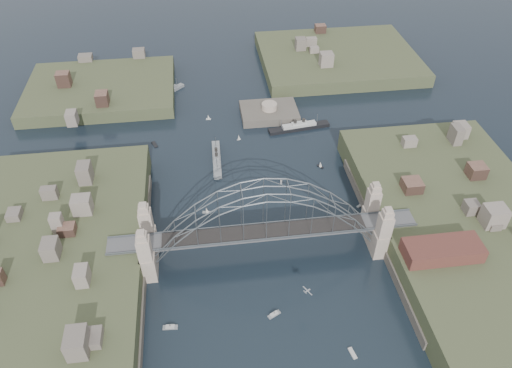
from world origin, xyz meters
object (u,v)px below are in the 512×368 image
(fort_island, at_px, (269,116))
(wharf_shed, at_px, (443,250))
(bridge, at_px, (265,221))
(ocean_liner, at_px, (299,127))
(naval_cruiser_near, at_px, (217,159))
(naval_cruiser_far, at_px, (169,91))

(fort_island, xyz_separation_m, wharf_shed, (32.00, -84.00, 10.34))
(bridge, relative_size, wharf_shed, 4.20)
(fort_island, relative_size, ocean_liner, 0.92)
(fort_island, xyz_separation_m, naval_cruiser_near, (-22.44, -26.43, 1.29))
(bridge, distance_m, ocean_liner, 64.12)
(bridge, xyz_separation_m, fort_island, (12.00, 70.00, -12.66))
(fort_island, xyz_separation_m, naval_cruiser_far, (-39.31, 22.62, 1.18))
(wharf_shed, relative_size, ocean_liner, 0.84)
(naval_cruiser_near, xyz_separation_m, ocean_liner, (32.26, 15.63, -0.05))
(bridge, xyz_separation_m, ocean_liner, (21.82, 59.20, -11.43))
(bridge, height_order, naval_cruiser_far, bridge)
(fort_island, distance_m, naval_cruiser_near, 34.69)
(fort_island, height_order, wharf_shed, wharf_shed)
(wharf_shed, xyz_separation_m, ocean_liner, (-22.18, 73.20, -9.10))
(fort_island, height_order, naval_cruiser_near, naval_cruiser_near)
(wharf_shed, xyz_separation_m, naval_cruiser_near, (-54.44, 57.57, -9.05))
(wharf_shed, xyz_separation_m, naval_cruiser_far, (-71.31, 106.62, -9.16))
(bridge, relative_size, fort_island, 3.82)
(bridge, bearing_deg, ocean_liner, 69.77)
(fort_island, relative_size, naval_cruiser_near, 1.08)
(fort_island, bearing_deg, ocean_liner, -47.72)
(fort_island, distance_m, wharf_shed, 90.48)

